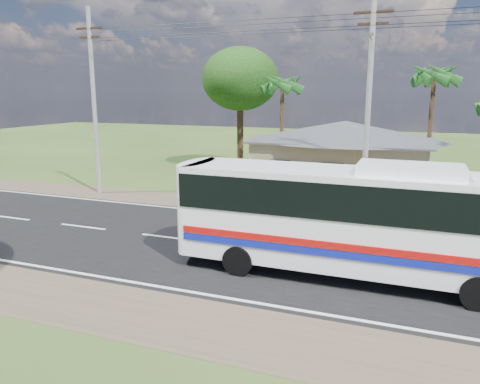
{
  "coord_description": "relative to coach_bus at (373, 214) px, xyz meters",
  "views": [
    {
      "loc": [
        5.41,
        -17.01,
        6.26
      ],
      "look_at": [
        -1.5,
        1.0,
        2.07
      ],
      "focal_mm": 35.0,
      "sensor_mm": 36.0,
      "label": 1
    }
  ],
  "objects": [
    {
      "name": "road",
      "position": [
        -4.17,
        1.57,
        -2.28
      ],
      "size": [
        120.0,
        16.0,
        0.03
      ],
      "color": "black",
      "rests_on": "ground"
    },
    {
      "name": "coach_bus",
      "position": [
        0.0,
        0.0,
        0.0
      ],
      "size": [
        12.89,
        2.84,
        4.0
      ],
      "rotation": [
        0.0,
        0.0,
        0.0
      ],
      "color": "white",
      "rests_on": "ground"
    },
    {
      "name": "ground",
      "position": [
        -4.17,
        1.57,
        -2.29
      ],
      "size": [
        120.0,
        120.0,
        0.0
      ],
      "primitive_type": "plane",
      "color": "#284418",
      "rests_on": "ground"
    },
    {
      "name": "palm_mid",
      "position": [
        1.83,
        17.07,
        4.87
      ],
      "size": [
        2.8,
        2.8,
        8.2
      ],
      "color": "#47301E",
      "rests_on": "ground"
    },
    {
      "name": "tree_behind_house",
      "position": [
        -12.17,
        19.57,
        4.83
      ],
      "size": [
        6.0,
        6.0,
        9.61
      ],
      "color": "#47301E",
      "rests_on": "ground"
    },
    {
      "name": "house",
      "position": [
        -3.17,
        14.56,
        0.36
      ],
      "size": [
        12.4,
        10.0,
        5.0
      ],
      "color": "tan",
      "rests_on": "ground"
    },
    {
      "name": "utility_poles",
      "position": [
        -1.5,
        8.05,
        3.48
      ],
      "size": [
        32.8,
        2.22,
        11.0
      ],
      "color": "#9E9E99",
      "rests_on": "ground"
    },
    {
      "name": "palm_far",
      "position": [
        -8.17,
        17.57,
        4.39
      ],
      "size": [
        2.8,
        2.8,
        7.7
      ],
      "color": "#47301E",
      "rests_on": "ground"
    }
  ]
}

